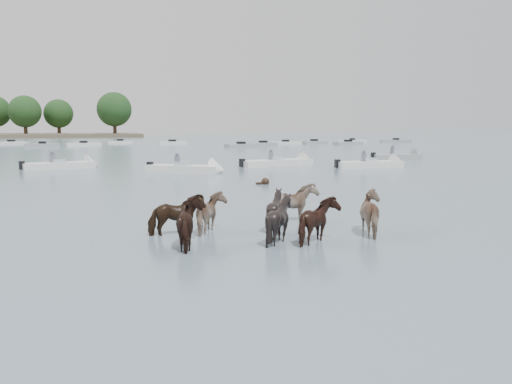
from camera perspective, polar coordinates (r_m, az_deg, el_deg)
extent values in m
plane|color=#4A5D6A|center=(12.66, -0.43, -6.86)|extent=(400.00, 400.00, 0.00)
imported|color=black|center=(15.13, -8.51, -2.66)|extent=(1.64, 0.90, 1.31)
imported|color=#836D59|center=(15.46, -4.64, -2.46)|extent=(1.15, 1.32, 1.28)
imported|color=black|center=(15.76, 2.05, -2.16)|extent=(1.50, 1.41, 1.34)
imported|color=#846959|center=(17.09, 4.11, -1.39)|extent=(1.79, 1.33, 1.38)
imported|color=black|center=(13.60, -6.73, -3.59)|extent=(1.51, 1.65, 1.38)
imported|color=black|center=(14.06, 2.51, -3.18)|extent=(1.40, 1.28, 1.39)
imported|color=black|center=(14.06, 6.65, -3.34)|extent=(1.64, 1.60, 1.33)
imported|color=gray|center=(15.48, 12.71, -2.39)|extent=(1.38, 1.55, 1.39)
sphere|color=black|center=(28.16, 0.99, 1.09)|extent=(0.44, 0.44, 0.44)
cube|color=black|center=(28.10, 0.50, 0.87)|extent=(0.50, 0.22, 0.18)
cube|color=silver|center=(40.81, -20.37, 2.61)|extent=(5.14, 2.93, 0.55)
cone|color=silver|center=(41.43, -17.08, 2.80)|extent=(1.32, 1.79, 1.60)
cube|color=#99ADB7|center=(40.78, -20.39, 3.10)|extent=(1.09, 1.30, 0.35)
cube|color=black|center=(40.31, -23.76, 2.62)|extent=(0.44, 0.44, 0.60)
cylinder|color=#595966|center=(40.80, -20.96, 3.36)|extent=(0.36, 0.36, 0.70)
sphere|color=#595966|center=(40.77, -20.99, 3.99)|extent=(0.24, 0.24, 0.24)
cube|color=silver|center=(35.74, -7.77, 2.42)|extent=(4.97, 4.06, 0.55)
cone|color=silver|center=(34.80, -4.08, 2.34)|extent=(1.64, 1.83, 1.60)
cube|color=#99ADB7|center=(35.72, -7.78, 2.98)|extent=(1.29, 1.38, 0.35)
cube|color=black|center=(36.81, -11.26, 2.72)|extent=(0.49, 0.49, 0.60)
cylinder|color=#595966|center=(35.64, -8.42, 3.28)|extent=(0.36, 0.36, 0.70)
sphere|color=#595966|center=(35.61, -8.43, 4.00)|extent=(0.24, 0.24, 0.24)
cube|color=silver|center=(41.27, 2.14, 3.09)|extent=(6.36, 3.28, 0.55)
cone|color=silver|center=(43.14, 5.47, 3.24)|extent=(1.32, 1.79, 1.60)
cube|color=#99ADB7|center=(41.25, 2.14, 3.58)|extent=(1.08, 1.30, 0.35)
cube|color=black|center=(39.55, -1.50, 3.14)|extent=(0.43, 0.43, 0.60)
cylinder|color=#595966|center=(41.11, 1.61, 3.85)|extent=(0.36, 0.36, 0.70)
sphere|color=#595966|center=(41.08, 1.61, 4.47)|extent=(0.24, 0.24, 0.24)
cube|color=silver|center=(40.31, 11.93, 2.85)|extent=(5.03, 1.74, 0.55)
cone|color=silver|center=(41.52, 15.00, 2.88)|extent=(0.95, 1.63, 1.60)
cube|color=#99ADB7|center=(40.29, 11.94, 3.35)|extent=(0.83, 1.14, 0.35)
cube|color=black|center=(39.22, 8.69, 3.03)|extent=(0.36, 0.36, 0.60)
cylinder|color=#595966|center=(40.08, 11.45, 3.63)|extent=(0.36, 0.36, 0.70)
sphere|color=#595966|center=(40.06, 11.47, 4.27)|extent=(0.24, 0.24, 0.24)
cube|color=gray|center=(51.27, 14.74, 3.64)|extent=(4.64, 2.16, 0.55)
cone|color=gray|center=(52.24, 16.97, 3.62)|extent=(1.10, 1.70, 1.60)
cube|color=#99ADB7|center=(51.25, 14.75, 4.03)|extent=(0.94, 1.21, 0.35)
cube|color=black|center=(50.38, 12.42, 3.82)|extent=(0.39, 0.39, 0.60)
cylinder|color=#595966|center=(51.04, 14.37, 4.25)|extent=(0.36, 0.36, 0.70)
sphere|color=#595966|center=(51.02, 14.39, 4.76)|extent=(0.24, 0.24, 0.24)
cube|color=silver|center=(97.62, -24.69, 4.75)|extent=(5.54, 2.72, 0.60)
cube|color=black|center=(97.61, -24.70, 4.97)|extent=(1.21, 1.21, 0.50)
cube|color=gray|center=(84.50, -21.86, 4.63)|extent=(4.92, 1.59, 0.60)
cube|color=black|center=(84.49, -21.87, 4.89)|extent=(1.02, 1.02, 0.50)
cube|color=silver|center=(85.40, -17.96, 4.81)|extent=(5.22, 2.62, 0.60)
cube|color=black|center=(85.39, -17.97, 5.07)|extent=(1.20, 1.20, 0.50)
cube|color=silver|center=(96.05, -14.33, 5.14)|extent=(4.28, 1.98, 0.60)
cube|color=black|center=(96.04, -14.34, 5.37)|extent=(1.11, 1.11, 0.50)
cube|color=silver|center=(90.48, -8.95, 5.17)|extent=(5.11, 2.81, 0.60)
cube|color=black|center=(90.47, -8.96, 5.41)|extent=(1.24, 1.24, 0.50)
cube|color=gray|center=(77.05, -1.61, 4.94)|extent=(5.09, 2.86, 0.60)
cube|color=black|center=(77.04, -1.61, 5.23)|extent=(1.25, 1.25, 0.50)
cube|color=gray|center=(82.87, 0.77, 5.09)|extent=(4.93, 2.97, 0.60)
cube|color=black|center=(82.86, 0.77, 5.36)|extent=(1.27, 1.27, 0.50)
cube|color=silver|center=(88.48, 3.17, 5.21)|extent=(5.29, 1.51, 0.60)
cube|color=black|center=(88.47, 3.17, 5.45)|extent=(1.00, 1.00, 0.50)
cube|color=gray|center=(92.99, 6.23, 5.27)|extent=(5.28, 3.10, 0.60)
cube|color=black|center=(92.97, 6.24, 5.50)|extent=(1.28, 1.28, 0.50)
cube|color=gray|center=(89.60, 9.81, 5.14)|extent=(5.72, 3.04, 0.60)
cube|color=black|center=(89.59, 9.82, 5.38)|extent=(1.25, 1.25, 0.50)
cube|color=silver|center=(101.02, 10.25, 5.33)|extent=(5.31, 3.51, 0.60)
cube|color=black|center=(101.01, 10.25, 5.55)|extent=(1.33, 1.33, 0.50)
cube|color=gray|center=(103.64, 14.73, 5.26)|extent=(5.83, 2.90, 0.60)
cube|color=black|center=(103.63, 14.73, 5.47)|extent=(1.22, 1.22, 0.50)
cylinder|color=#382619|center=(158.93, -23.40, 6.08)|extent=(1.00, 1.00, 3.89)
sphere|color=black|center=(158.98, -23.49, 7.90)|extent=(8.64, 8.64, 8.64)
cylinder|color=#382619|center=(164.65, -20.30, 6.19)|extent=(1.00, 1.00, 3.68)
sphere|color=black|center=(164.69, -20.37, 7.87)|extent=(8.19, 8.19, 8.19)
cylinder|color=#382619|center=(154.86, -14.85, 6.48)|extent=(1.00, 1.00, 4.28)
sphere|color=black|center=(154.92, -14.92, 8.54)|extent=(9.51, 9.51, 9.51)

